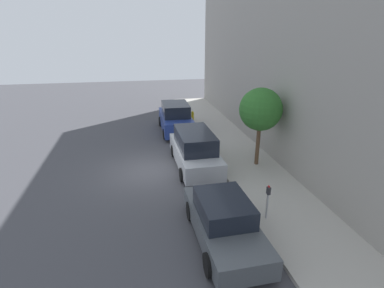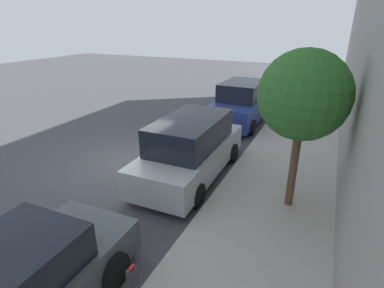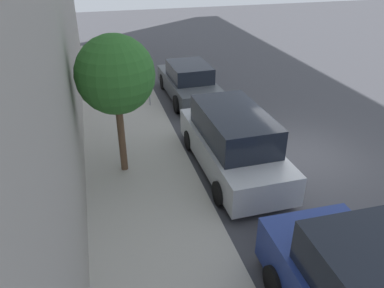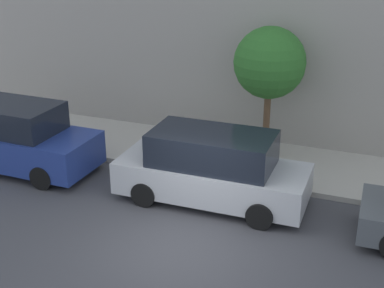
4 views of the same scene
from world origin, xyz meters
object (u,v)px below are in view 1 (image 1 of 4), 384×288
Objects in this scene: parked_minivan_second at (195,150)px; parked_suv_third at (176,118)px; street_tree at (261,110)px; parking_meter_near at (268,199)px; parked_sedan_nearest at (224,221)px; fire_hydrant at (193,116)px.

parked_suv_third reaches higher than parked_minivan_second.
street_tree is (3.13, -0.63, 2.10)m from parked_minivan_second.
street_tree is (1.54, 4.64, 2.05)m from parking_meter_near.
parking_meter_near is 0.34× the size of street_tree.
parking_meter_near is (1.71, -11.28, 0.04)m from parked_suv_third.
street_tree is (3.38, 5.32, 2.30)m from parked_sedan_nearest.
parked_minivan_second is 7.14× the size of fire_hydrant.
parked_sedan_nearest is at bearing -122.43° from street_tree.
parked_suv_third is 7.00× the size of fire_hydrant.
street_tree reaches higher than parked_sedan_nearest.
parked_suv_third is at bearing 91.16° from parked_minivan_second.
street_tree is at bearing 71.61° from parking_meter_near.
parked_sedan_nearest is 5.95m from parked_minivan_second.
parked_suv_third reaches higher than parking_meter_near.
parked_suv_third is 2.65m from fire_hydrant.
fire_hydrant is (-0.10, 13.34, -0.48)m from parking_meter_near.
parking_meter_near is 13.35m from fire_hydrant.
parked_sedan_nearest reaches higher than parking_meter_near.
parked_sedan_nearest is 6.71m from street_tree.
parked_sedan_nearest is 11.96m from parked_suv_third.
fire_hydrant is (1.74, 14.02, -0.23)m from parked_sedan_nearest.
parked_sedan_nearest is at bearing -97.06° from fire_hydrant.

